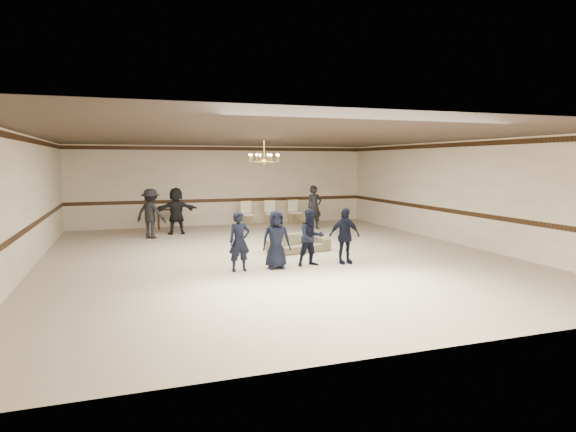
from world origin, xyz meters
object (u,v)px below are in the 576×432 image
object	(u,v)px
settee	(299,243)
boy_d	(344,236)
chandelier	(264,150)
banquet_chair_mid	(271,213)
adult_right	(314,207)
boy_c	(311,238)
boy_b	(276,239)
boy_a	(239,241)
adult_mid	(176,211)
banquet_chair_left	(247,214)
banquet_chair_right	(294,212)
console_table	(170,219)
adult_left	(151,214)

from	to	relation	value
settee	boy_d	bearing A→B (deg)	-84.02
chandelier	settee	bearing A→B (deg)	-39.12
boy_d	banquet_chair_mid	distance (m)	7.70
settee	adult_right	distance (m)	4.77
boy_c	settee	bearing A→B (deg)	74.50
boy_b	banquet_chair_mid	world-z (taller)	boy_b
chandelier	boy_a	distance (m)	3.55
settee	adult_mid	world-z (taller)	adult_mid
banquet_chair_mid	banquet_chair_left	bearing A→B (deg)	-177.16
boy_c	boy_d	xyz separation A→B (m)	(0.90, 0.00, 0.00)
banquet_chair_right	console_table	xyz separation A→B (m)	(-5.00, 0.20, -0.10)
boy_c	boy_b	bearing A→B (deg)	174.95
adult_mid	banquet_chair_mid	distance (m)	4.10
chandelier	boy_a	world-z (taller)	chandelier
adult_right	banquet_chair_left	xyz separation A→B (m)	(-2.21, 1.66, -0.34)
boy_a	banquet_chair_left	bearing A→B (deg)	71.20
settee	boy_b	bearing A→B (deg)	-135.52
chandelier	adult_right	bearing A→B (deg)	49.90
settee	adult_mid	xyz separation A→B (m)	(-2.93, 4.61, 0.57)
settee	banquet_chair_left	xyz separation A→B (m)	(-0.04, 5.87, 0.23)
chandelier	banquet_chair_right	bearing A→B (deg)	61.94
banquet_chair_left	chandelier	bearing A→B (deg)	-99.59
settee	adult_left	distance (m)	5.50
boy_d	banquet_chair_mid	xyz separation A→B (m)	(0.39, 7.68, -0.21)
boy_a	banquet_chair_mid	distance (m)	8.28
boy_b	banquet_chair_left	distance (m)	7.78
boy_a	banquet_chair_left	xyz separation A→B (m)	(2.09, 7.68, -0.21)
boy_d	chandelier	bearing A→B (deg)	119.14
banquet_chair_right	console_table	world-z (taller)	banquet_chair_right
adult_right	console_table	size ratio (longest dim) A/B	1.80
console_table	banquet_chair_right	bearing A→B (deg)	-5.24
adult_mid	banquet_chair_left	xyz separation A→B (m)	(2.89, 1.26, -0.34)
banquet_chair_left	banquet_chair_mid	distance (m)	1.00
boy_c	console_table	size ratio (longest dim) A/B	1.51
boy_d	console_table	xyz separation A→B (m)	(-3.61, 7.88, -0.31)
banquet_chair_left	adult_right	bearing A→B (deg)	-38.00
adult_left	adult_right	size ratio (longest dim) A/B	1.00
boy_b	banquet_chair_mid	bearing A→B (deg)	78.85
adult_mid	boy_a	bearing A→B (deg)	95.75
chandelier	boy_a	bearing A→B (deg)	-118.01
chandelier	boy_c	bearing A→B (deg)	-79.02
adult_left	console_table	bearing A→B (deg)	-74.42
settee	adult_right	size ratio (longest dim) A/B	1.06
settee	banquet_chair_mid	distance (m)	5.95
adult_left	banquet_chair_right	size ratio (longest dim) A/B	1.70
adult_mid	banquet_chair_left	distance (m)	3.17
boy_d	console_table	world-z (taller)	boy_d
settee	banquet_chair_right	xyz separation A→B (m)	(1.96, 5.87, 0.23)
banquet_chair_mid	boy_b	bearing A→B (deg)	-103.08
boy_c	console_table	xyz separation A→B (m)	(-2.71, 7.88, -0.31)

